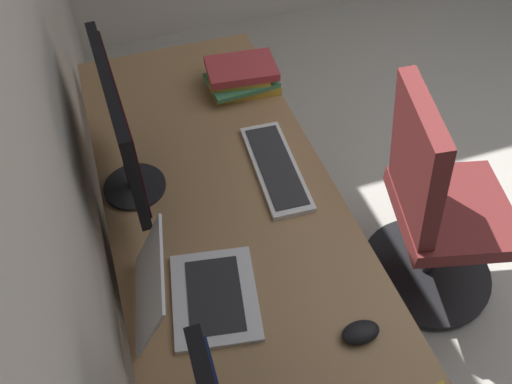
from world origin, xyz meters
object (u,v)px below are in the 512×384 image
at_px(monitor_primary, 120,129).
at_px(drawer_pedestal, 225,280).
at_px(book_stack_near, 242,77).
at_px(mouse_main, 361,332).
at_px(office_chair, 434,213).
at_px(keyboard_main, 276,167).
at_px(laptop_leftmost, 190,292).

bearing_deg(monitor_primary, drawer_pedestal, -131.17).
bearing_deg(book_stack_near, drawer_pedestal, 156.08).
bearing_deg(mouse_main, drawer_pedestal, 25.22).
bearing_deg(book_stack_near, office_chair, -137.97).
xyz_separation_m(drawer_pedestal, mouse_main, (-0.50, -0.24, 0.40)).
height_order(drawer_pedestal, keyboard_main, keyboard_main).
relative_size(drawer_pedestal, keyboard_main, 1.63).
distance_m(drawer_pedestal, mouse_main, 0.68).
height_order(monitor_primary, mouse_main, monitor_primary).
height_order(laptop_leftmost, book_stack_near, laptop_leftmost).
bearing_deg(mouse_main, office_chair, -51.77).
xyz_separation_m(laptop_leftmost, book_stack_near, (0.85, -0.42, 0.00)).
height_order(mouse_main, book_stack_near, book_stack_near).
distance_m(laptop_leftmost, keyboard_main, 0.55).
bearing_deg(drawer_pedestal, book_stack_near, -23.92).
bearing_deg(laptop_leftmost, drawer_pedestal, -30.78).
bearing_deg(monitor_primary, laptop_leftmost, -171.32).
height_order(laptop_leftmost, office_chair, office_chair).
distance_m(monitor_primary, book_stack_near, 0.65).
xyz_separation_m(monitor_primary, laptop_leftmost, (-0.46, -0.07, -0.21)).
bearing_deg(keyboard_main, drawer_pedestal, 119.05).
bearing_deg(mouse_main, book_stack_near, -1.25).
relative_size(keyboard_main, office_chair, 0.44).
height_order(monitor_primary, book_stack_near, monitor_primary).
distance_m(laptop_leftmost, book_stack_near, 0.94).
relative_size(book_stack_near, office_chair, 0.29).
relative_size(drawer_pedestal, mouse_main, 6.68).
distance_m(mouse_main, book_stack_near, 1.08).
relative_size(monitor_primary, laptop_leftmost, 1.46).
bearing_deg(laptop_leftmost, office_chair, -77.11).
height_order(drawer_pedestal, laptop_leftmost, laptop_leftmost).
bearing_deg(drawer_pedestal, laptop_leftmost, 149.22).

